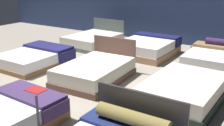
# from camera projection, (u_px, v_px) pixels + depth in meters

# --- Properties ---
(ground_plane) EXTENTS (18.00, 18.00, 0.02)m
(ground_plane) POSITION_uv_depth(u_px,v_px,m) (86.00, 86.00, 6.91)
(ground_plane) COLOR gray
(bed_1) EXTENTS (1.53, 2.20, 0.50)m
(bed_1) POSITION_uv_depth(u_px,v_px,m) (0.00, 119.00, 4.87)
(bed_1) COLOR brown
(bed_1) RESTS_ON ground_plane
(bed_3) EXTENTS (1.67, 2.04, 0.49)m
(bed_3) POSITION_uv_depth(u_px,v_px,m) (35.00, 58.00, 8.45)
(bed_3) COLOR brown
(bed_3) RESTS_ON ground_plane
(bed_4) EXTENTS (1.53, 2.19, 0.94)m
(bed_4) POSITION_uv_depth(u_px,v_px,m) (95.00, 71.00, 7.22)
(bed_4) COLOR brown
(bed_4) RESTS_ON ground_plane
(bed_5) EXTENTS (1.52, 2.16, 0.52)m
(bed_5) POSITION_uv_depth(u_px,v_px,m) (184.00, 91.00, 5.96)
(bed_5) COLOR black
(bed_5) RESTS_ON ground_plane
(bed_6) EXTENTS (1.69, 2.15, 0.90)m
(bed_6) POSITION_uv_depth(u_px,v_px,m) (93.00, 40.00, 10.69)
(bed_6) COLOR #4D5754
(bed_6) RESTS_ON ground_plane
(bed_7) EXTENTS (1.69, 2.08, 0.56)m
(bed_7) POSITION_uv_depth(u_px,v_px,m) (148.00, 47.00, 9.51)
(bed_7) COLOR #997653
(bed_7) RESTS_ON ground_plane
(bed_8) EXTENTS (1.70, 1.97, 0.70)m
(bed_8) POSITION_uv_depth(u_px,v_px,m) (215.00, 58.00, 8.38)
(bed_8) COLOR brown
(bed_8) RESTS_ON ground_plane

